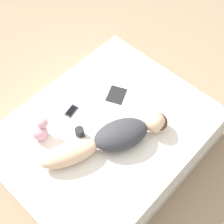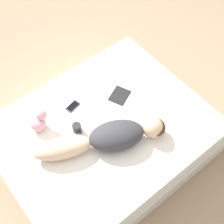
# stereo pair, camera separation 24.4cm
# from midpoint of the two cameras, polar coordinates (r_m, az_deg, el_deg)

# --- Properties ---
(ground_plane) EXTENTS (12.00, 12.00, 0.00)m
(ground_plane) POSITION_cam_midpoint_polar(r_m,az_deg,el_deg) (3.53, -3.04, -6.98)
(ground_plane) COLOR #9E8466
(bed) EXTENTS (1.70, 2.10, 0.49)m
(bed) POSITION_cam_midpoint_polar(r_m,az_deg,el_deg) (3.31, -3.22, -5.09)
(bed) COLOR beige
(bed) RESTS_ON ground_plane
(person) EXTENTS (0.72, 1.24, 0.21)m
(person) POSITION_cam_midpoint_polar(r_m,az_deg,el_deg) (2.92, -2.31, -4.88)
(person) COLOR #DBB28E
(person) RESTS_ON bed
(open_magazine) EXTENTS (0.64, 0.52, 0.01)m
(open_magazine) POSITION_cam_midpoint_polar(r_m,az_deg,el_deg) (3.33, -3.44, 3.56)
(open_magazine) COLOR silver
(open_magazine) RESTS_ON bed
(coffee_mug) EXTENTS (0.12, 0.09, 0.09)m
(coffee_mug) POSITION_cam_midpoint_polar(r_m,az_deg,el_deg) (3.04, -8.23, -3.77)
(coffee_mug) COLOR #232328
(coffee_mug) RESTS_ON bed
(cell_phone) EXTENTS (0.11, 0.17, 0.01)m
(cell_phone) POSITION_cam_midpoint_polar(r_m,az_deg,el_deg) (3.23, -9.59, 0.07)
(cell_phone) COLOR #333842
(cell_phone) RESTS_ON bed
(plush_toy) EXTENTS (0.17, 0.19, 0.23)m
(plush_toy) POSITION_cam_midpoint_polar(r_m,az_deg,el_deg) (3.07, -15.22, -3.34)
(plush_toy) COLOR #DB9EB2
(plush_toy) RESTS_ON bed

